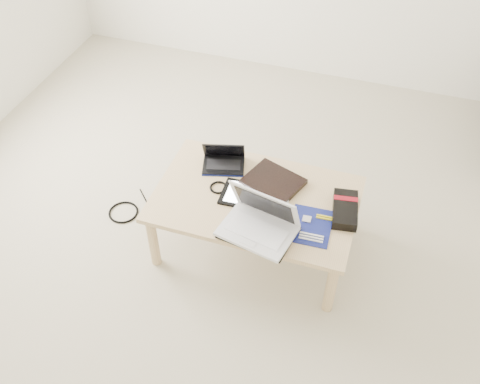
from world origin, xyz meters
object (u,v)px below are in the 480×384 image
(coffee_table, at_px, (256,204))
(netbook, at_px, (224,161))
(gpu_box, at_px, (345,210))
(white_laptop, at_px, (260,222))

(coffee_table, height_order, netbook, netbook)
(netbook, bearing_deg, gpu_box, -12.49)
(coffee_table, relative_size, netbook, 4.00)
(gpu_box, bearing_deg, white_laptop, -146.11)
(coffee_table, bearing_deg, netbook, 142.34)
(coffee_table, distance_m, netbook, 0.33)
(netbook, relative_size, gpu_box, 1.01)
(netbook, xyz_separation_m, white_laptop, (0.34, -0.42, 0.04))
(coffee_table, xyz_separation_m, gpu_box, (0.48, 0.03, 0.08))
(netbook, bearing_deg, white_laptop, -51.14)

